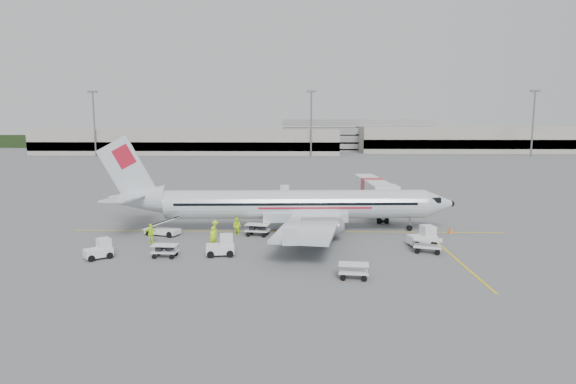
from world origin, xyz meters
name	(u,v)px	position (x,y,z in m)	size (l,w,h in m)	color
ground	(288,231)	(0.00, 0.00, 0.00)	(360.00, 360.00, 0.00)	#56595B
stripe_lead	(288,231)	(0.00, 0.00, 0.01)	(44.00, 0.20, 0.01)	yellow
stripe_cross	(449,253)	(14.00, -8.00, 0.01)	(0.20, 20.00, 0.01)	yellow
terminal_west	(189,142)	(-40.00, 130.00, 4.50)	(110.00, 22.00, 9.00)	gray
terminal_east	(474,139)	(70.00, 145.00, 5.00)	(90.00, 26.00, 10.00)	gray
parking_garage	(356,134)	(25.00, 160.00, 7.00)	(62.00, 24.00, 14.00)	slate
treeline	(297,142)	(0.00, 175.00, 3.00)	(300.00, 3.00, 6.00)	black
mast_west	(94,124)	(-70.00, 118.00, 11.00)	(3.20, 1.20, 22.00)	slate
mast_center	(311,124)	(5.00, 118.00, 11.00)	(3.20, 1.20, 22.00)	slate
mast_east	(533,124)	(80.00, 118.00, 11.00)	(3.20, 1.20, 22.00)	slate
aircraft	(296,185)	(0.83, 0.08, 4.78)	(34.71, 27.20, 9.57)	silver
jet_bridge	(372,196)	(10.07, 10.16, 2.17)	(3.10, 16.52, 4.34)	silver
belt_loader	(162,223)	(-12.29, -2.00, 1.22)	(4.50, 1.69, 2.44)	silver
tug_fore	(422,236)	(12.24, -5.64, 0.93)	(2.40, 1.37, 1.85)	silver
tug_mid	(220,245)	(-5.37, -9.28, 0.90)	(2.32, 1.33, 1.79)	silver
tug_aft	(98,249)	(-15.16, -10.44, 0.82)	(2.12, 1.21, 1.63)	silver
cart_loaded_a	(165,251)	(-9.84, -9.91, 0.54)	(2.07, 1.22, 1.08)	silver
cart_loaded_b	(258,230)	(-2.89, -2.00, 0.60)	(2.28, 1.35, 1.19)	silver
cart_empty_a	(354,271)	(5.08, -15.08, 0.55)	(2.12, 1.25, 1.11)	silver
cart_empty_b	(428,246)	(12.16, -7.92, 0.61)	(2.33, 1.38, 1.22)	silver
cone_nose	(451,230)	(16.49, -0.30, 0.35)	(0.43, 0.43, 0.70)	#FF660D
cone_port	(320,213)	(3.62, 8.61, 0.35)	(0.43, 0.43, 0.71)	#FF660D
cone_stbd	(342,276)	(4.26, -15.39, 0.27)	(0.34, 0.34, 0.55)	#FF660D
crew_a	(213,237)	(-6.38, -6.78, 0.95)	(0.70, 0.46, 1.91)	#AFDF13
crew_b	(237,226)	(-4.94, -1.74, 0.89)	(0.86, 0.67, 1.77)	#AFDF13
crew_c	(215,229)	(-6.91, -2.87, 0.84)	(1.09, 0.62, 1.68)	#AFDF13
crew_d	(151,234)	(-12.41, -5.29, 0.92)	(1.08, 0.45, 1.85)	#AFDF13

